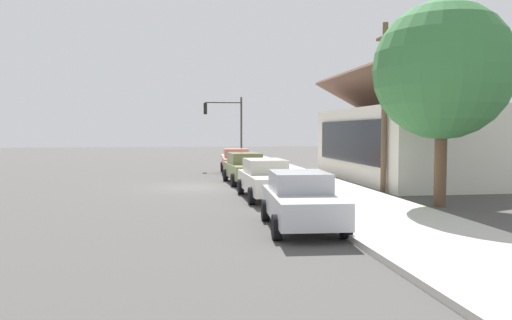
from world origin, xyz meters
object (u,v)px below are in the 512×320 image
Objects in this scene: utility_pole_wooden at (384,105)px; car_silver at (301,200)px; car_ivory at (266,178)px; shade_tree at (442,71)px; traffic_light_main at (227,121)px; fire_hydrant_red at (314,192)px; car_olive at (246,168)px; car_coral at (236,161)px.

car_silver is at bearing -37.28° from utility_pole_wooden.
car_ivory is 7.84m from shade_tree.
utility_pole_wooden reaches higher than car_ivory.
car_ivory is 1.11× the size of car_silver.
utility_pole_wooden is (-0.94, 5.44, 3.11)m from car_ivory.
car_ivory is 0.95× the size of traffic_light_main.
car_silver is 6.21× the size of fire_hydrant_red.
utility_pole_wooden reaches higher than car_olive.
traffic_light_main reaches higher than fire_hydrant_red.
car_coral is 0.86× the size of traffic_light_main.
car_ivory is 0.66× the size of utility_pole_wooden.
car_olive is 8.09m from fire_hydrant_red.
car_olive is at bearing -168.94° from fire_hydrant_red.
car_coral is at bearing 175.42° from car_olive.
car_olive is 11.57m from shade_tree.
traffic_light_main is at bearing 179.69° from car_ivory.
car_olive is 8.05m from utility_pole_wooden.
car_coral is 18.29m from car_silver.
traffic_light_main is (-18.93, -6.12, -1.44)m from shade_tree.
car_olive is 0.63× the size of shade_tree.
car_coral is 16.73m from shade_tree.
traffic_light_main is (-15.81, -0.22, 2.67)m from car_ivory.
car_ivory is (12.00, -0.05, 0.00)m from car_coral.
shade_tree reaches higher than traffic_light_main.
car_olive is 12.15m from car_silver.
car_silver is 4.49m from fire_hydrant_red.
car_silver is at bearing -1.69° from car_ivory.
shade_tree is at bearing 23.63° from car_coral.
shade_tree is (8.99, 6.02, 4.11)m from car_olive.
fire_hydrant_red is at bearing 5.31° from traffic_light_main.
car_ivory is at bearing -177.19° from car_silver.
fire_hydrant_red is (7.93, 1.55, -0.32)m from car_olive.
traffic_light_main is at bearing -174.69° from fire_hydrant_red.
car_olive reaches higher than fire_hydrant_red.
utility_pole_wooden reaches higher than traffic_light_main.
car_coral is at bearing -158.86° from shade_tree.
traffic_light_main is (-22.09, -0.16, 2.68)m from car_silver.
traffic_light_main is at bearing -173.37° from car_coral.
shade_tree is 0.99× the size of utility_pole_wooden.
shade_tree is 6.38m from fire_hydrant_red.
car_ivory is at bearing -80.22° from utility_pole_wooden.
car_ivory is at bearing -145.16° from fire_hydrant_red.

